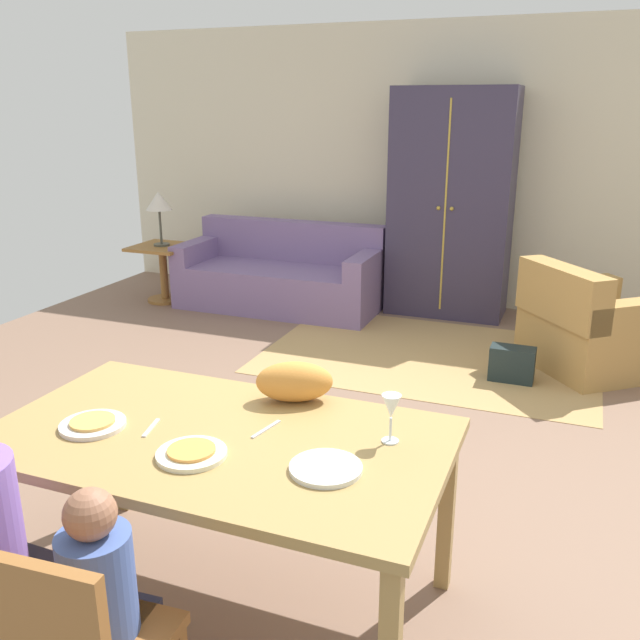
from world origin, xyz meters
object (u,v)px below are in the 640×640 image
(person_child, at_px, (110,628))
(table_lamp, at_px, (159,203))
(plate_near_man, at_px, (93,425))
(couch, at_px, (281,277))
(cat, at_px, (294,382))
(plate_near_woman, at_px, (326,468))
(dining_table, at_px, (218,451))
(side_table, at_px, (163,265))
(plate_near_child, at_px, (192,454))
(wine_glass, at_px, (391,409))
(armchair, at_px, (590,329))
(armoire, at_px, (451,204))
(handbag, at_px, (512,364))

(person_child, distance_m, table_lamp, 5.23)
(plate_near_man, bearing_deg, couch, 104.72)
(cat, xyz_separation_m, couch, (-1.70, 3.60, -0.54))
(plate_near_woman, bearing_deg, dining_table, 168.11)
(dining_table, height_order, side_table, dining_table)
(plate_near_woman, height_order, table_lamp, table_lamp)
(plate_near_child, xyz_separation_m, wine_glass, (0.62, 0.36, 0.12))
(plate_near_man, distance_m, armchair, 3.89)
(plate_near_woman, height_order, cat, cat)
(armoire, bearing_deg, plate_near_woman, -84.20)
(dining_table, xyz_separation_m, armoire, (0.02, 4.40, 0.36))
(plate_near_child, distance_m, cat, 0.59)
(plate_near_child, distance_m, person_child, 0.60)
(armoire, distance_m, handbag, 1.99)
(person_child, height_order, table_lamp, table_lamp)
(plate_near_child, bearing_deg, handbag, 74.78)
(armchair, xyz_separation_m, handbag, (-0.51, -0.47, -0.19))
(couch, bearing_deg, side_table, -167.85)
(handbag, bearing_deg, armchair, 42.48)
(couch, height_order, table_lamp, table_lamp)
(person_child, distance_m, handbag, 3.61)
(wine_glass, xyz_separation_m, cat, (-0.47, 0.21, -0.05))
(couch, distance_m, armoire, 1.79)
(dining_table, xyz_separation_m, couch, (-1.55, 3.99, -0.39))
(dining_table, relative_size, plate_near_child, 6.91)
(plate_near_woman, distance_m, person_child, 0.82)
(plate_near_child, bearing_deg, plate_near_man, 172.80)
(plate_near_woman, xyz_separation_m, wine_glass, (0.15, 0.28, 0.12))
(side_table, distance_m, handbag, 3.69)
(armchair, bearing_deg, dining_table, -111.94)
(plate_near_woman, height_order, armchair, armchair)
(couch, xyz_separation_m, armchair, (2.88, -0.69, 0.02))
(wine_glass, relative_size, side_table, 0.32)
(armoire, bearing_deg, table_lamp, -166.44)
(side_table, height_order, handbag, side_table)
(dining_table, bearing_deg, armoire, 89.76)
(dining_table, height_order, wine_glass, wine_glass)
(dining_table, relative_size, handbag, 5.40)
(table_lamp, distance_m, handbag, 3.79)
(plate_near_man, distance_m, handbag, 3.28)
(couch, bearing_deg, armoire, 14.62)
(armoire, bearing_deg, plate_near_man, -96.23)
(armchair, height_order, side_table, armchair)
(plate_near_child, relative_size, table_lamp, 0.46)
(handbag, bearing_deg, table_lamp, 165.87)
(table_lamp, bearing_deg, armoire, 13.56)
(side_table, xyz_separation_m, handbag, (3.57, -0.90, -0.25))
(plate_near_woman, bearing_deg, cat, 123.71)
(wine_glass, xyz_separation_m, handbag, (0.20, 2.65, -0.76))
(armchair, bearing_deg, cat, -112.05)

